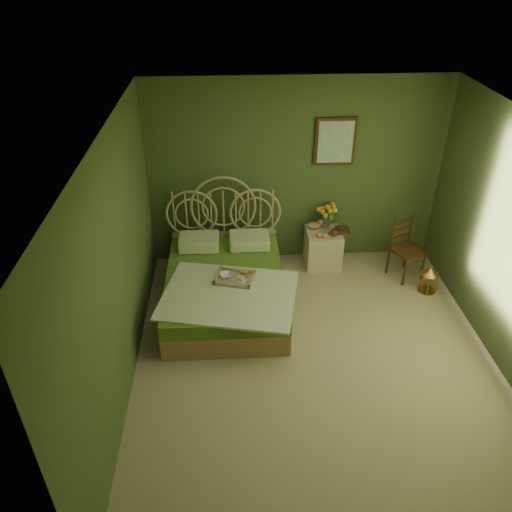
{
  "coord_description": "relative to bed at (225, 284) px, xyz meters",
  "views": [
    {
      "loc": [
        -0.9,
        -4.01,
        4.0
      ],
      "look_at": [
        -0.61,
        1.0,
        0.8
      ],
      "focal_mm": 35.0,
      "sensor_mm": 36.0,
      "label": 1
    }
  ],
  "objects": [
    {
      "name": "nightstand",
      "position": [
        1.4,
        0.86,
        0.05
      ],
      "size": [
        0.49,
        0.49,
        0.96
      ],
      "color": "beige",
      "rests_on": "floor"
    },
    {
      "name": "book_lower",
      "position": [
        1.57,
        0.86,
        0.25
      ],
      "size": [
        0.19,
        0.24,
        0.02
      ],
      "primitive_type": "imported",
      "rotation": [
        0.0,
        0.0,
        0.06
      ],
      "color": "#381E0F",
      "rests_on": "nightstand"
    },
    {
      "name": "birdcage",
      "position": [
        2.69,
        0.12,
        -0.12
      ],
      "size": [
        0.24,
        0.24,
        0.37
      ],
      "rotation": [
        0.0,
        0.0,
        0.17
      ],
      "color": "#DD9647",
      "rests_on": "floor"
    },
    {
      "name": "floor",
      "position": [
        0.99,
        -1.14,
        -0.3
      ],
      "size": [
        4.5,
        4.5,
        0.0
      ],
      "primitive_type": "plane",
      "color": "tan",
      "rests_on": "ground"
    },
    {
      "name": "coffee_cup",
      "position": [
        0.2,
        -0.26,
        0.26
      ],
      "size": [
        0.08,
        0.08,
        0.07
      ],
      "primitive_type": "imported",
      "rotation": [
        0.0,
        0.0,
        0.05
      ],
      "color": "white",
      "rests_on": "bed"
    },
    {
      "name": "wall_art",
      "position": [
        1.49,
        1.09,
        1.45
      ],
      "size": [
        0.54,
        0.04,
        0.64
      ],
      "color": "#38240F",
      "rests_on": "wall_back"
    },
    {
      "name": "wall_back",
      "position": [
        0.99,
        1.11,
        1.0
      ],
      "size": [
        4.0,
        0.0,
        4.0
      ],
      "primitive_type": "plane",
      "rotation": [
        1.57,
        0.0,
        0.0
      ],
      "color": "#44572D",
      "rests_on": "floor"
    },
    {
      "name": "ceiling",
      "position": [
        0.99,
        -1.14,
        2.3
      ],
      "size": [
        4.5,
        4.5,
        0.0
      ],
      "primitive_type": "plane",
      "rotation": [
        3.14,
        0.0,
        0.0
      ],
      "color": "silver",
      "rests_on": "wall_back"
    },
    {
      "name": "wall_left",
      "position": [
        -1.01,
        -1.14,
        1.0
      ],
      "size": [
        0.0,
        4.5,
        4.5
      ],
      "primitive_type": "plane",
      "rotation": [
        1.57,
        0.0,
        1.57
      ],
      "color": "#44572D",
      "rests_on": "floor"
    },
    {
      "name": "cereal_bowl",
      "position": [
        0.02,
        -0.15,
        0.24
      ],
      "size": [
        0.19,
        0.19,
        0.04
      ],
      "primitive_type": "imported",
      "rotation": [
        0.0,
        0.0,
        0.35
      ],
      "color": "white",
      "rests_on": "bed"
    },
    {
      "name": "bed",
      "position": [
        0.0,
        0.0,
        0.0
      ],
      "size": [
        1.73,
        2.19,
        1.35
      ],
      "color": "tan",
      "rests_on": "floor"
    },
    {
      "name": "chair",
      "position": [
        2.49,
        0.55,
        0.19
      ],
      "size": [
        0.51,
        0.51,
        0.87
      ],
      "rotation": [
        0.0,
        0.0,
        0.43
      ],
      "color": "#38240F",
      "rests_on": "floor"
    },
    {
      "name": "book_upper",
      "position": [
        1.57,
        0.86,
        0.27
      ],
      "size": [
        0.22,
        0.26,
        0.02
      ],
      "primitive_type": "imported",
      "rotation": [
        0.0,
        0.0,
        -0.33
      ],
      "color": "#472819",
      "rests_on": "nightstand"
    }
  ]
}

